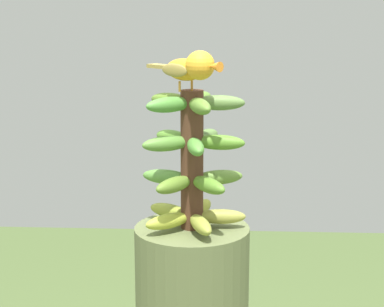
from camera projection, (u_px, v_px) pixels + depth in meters
banana_bunch at (192, 161)px, 1.43m from camera, size 0.23×0.23×0.30m
perched_bird at (191, 68)px, 1.35m from camera, size 0.16×0.17×0.09m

